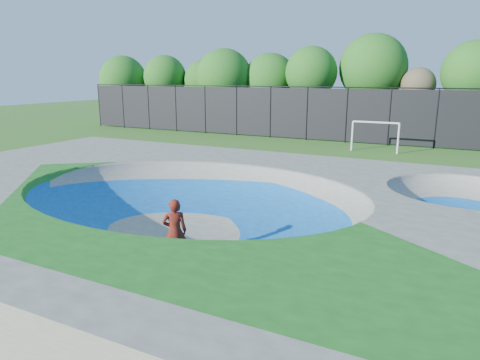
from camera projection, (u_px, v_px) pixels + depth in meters
name	position (u px, v px, depth m)	size (l,w,h in m)	color
ground	(190.00, 234.00, 13.37)	(120.00, 120.00, 0.00)	#2D5F1A
skate_deck	(190.00, 211.00, 13.20)	(22.00, 14.00, 1.50)	gray
skater	(175.00, 232.00, 11.07)	(0.64, 0.42, 1.75)	#B6280E
skateboard	(176.00, 262.00, 11.28)	(0.78, 0.22, 0.05)	black
soccer_goal	(375.00, 131.00, 27.38)	(2.99, 0.12, 1.98)	silver
fence	(347.00, 114.00, 31.15)	(48.09, 0.09, 4.04)	black
treeline	(400.00, 75.00, 33.51)	(53.25, 7.31, 8.26)	#4F3127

